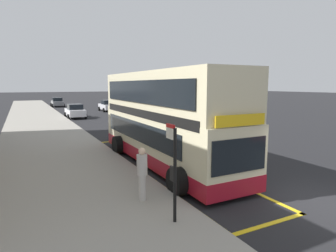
# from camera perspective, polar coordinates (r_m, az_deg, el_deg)

# --- Properties ---
(ground_plane) EXTENTS (260.00, 260.00, 0.00)m
(ground_plane) POSITION_cam_1_polar(r_m,az_deg,el_deg) (38.48, -14.40, 2.28)
(ground_plane) COLOR black
(pavement_near) EXTENTS (6.00, 76.00, 0.14)m
(pavement_near) POSITION_cam_1_polar(r_m,az_deg,el_deg) (37.56, -24.86, 1.74)
(pavement_near) COLOR gray
(pavement_near) RESTS_ON ground
(double_decker_bus) EXTENTS (3.18, 10.76, 4.40)m
(double_decker_bus) POSITION_cam_1_polar(r_m,az_deg,el_deg) (13.62, -0.87, 0.88)
(double_decker_bus) COLOR beige
(double_decker_bus) RESTS_ON ground
(bus_bay_markings) EXTENTS (2.85, 13.48, 0.01)m
(bus_bay_markings) POSITION_cam_1_polar(r_m,az_deg,el_deg) (13.85, -1.02, -7.69)
(bus_bay_markings) COLOR gold
(bus_bay_markings) RESTS_ON ground
(bus_stop_sign) EXTENTS (0.09, 0.51, 2.63)m
(bus_stop_sign) POSITION_cam_1_polar(r_m,az_deg,el_deg) (7.64, 1.11, -7.79)
(bus_stop_sign) COLOR black
(bus_stop_sign) RESTS_ON pavement_near
(parked_car_white_distant) EXTENTS (2.09, 4.20, 1.62)m
(parked_car_white_distant) POSITION_cam_1_polar(r_m,az_deg,el_deg) (34.71, -18.05, 2.84)
(parked_car_white_distant) COLOR silver
(parked_car_white_distant) RESTS_ON ground
(parked_car_white_kerbside) EXTENTS (2.09, 4.20, 1.62)m
(parked_car_white_kerbside) POSITION_cam_1_polar(r_m,az_deg,el_deg) (42.61, -11.94, 3.99)
(parked_car_white_kerbside) COLOR silver
(parked_car_white_kerbside) RESTS_ON ground
(parked_car_grey_ahead) EXTENTS (2.09, 4.20, 1.62)m
(parked_car_grey_ahead) POSITION_cam_1_polar(r_m,az_deg,el_deg) (53.90, -21.22, 4.46)
(parked_car_grey_ahead) COLOR slate
(parked_car_grey_ahead) RESTS_ON ground
(pedestrian_waiting_near_sign) EXTENTS (0.34, 0.34, 1.71)m
(pedestrian_waiting_near_sign) POSITION_cam_1_polar(r_m,az_deg,el_deg) (9.20, -5.18, -9.07)
(pedestrian_waiting_near_sign) COLOR #B7B2AD
(pedestrian_waiting_near_sign) RESTS_ON pavement_near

